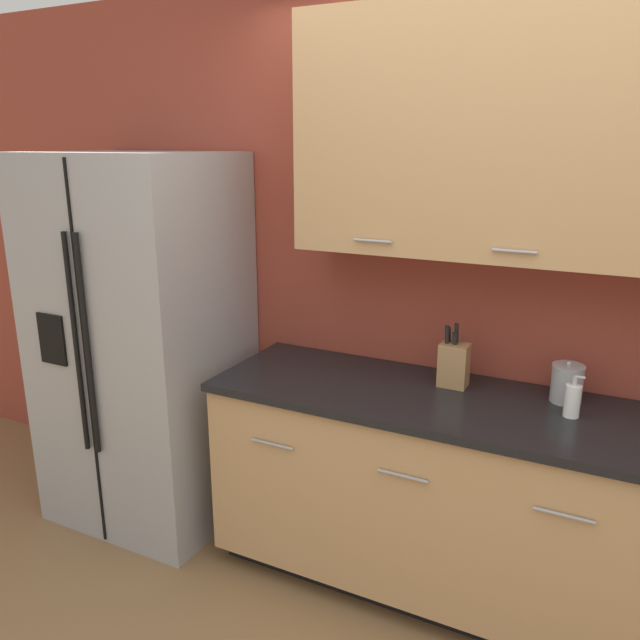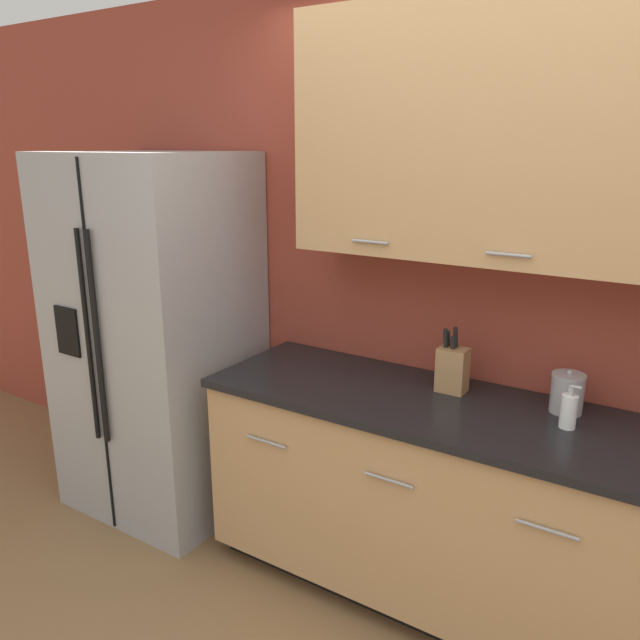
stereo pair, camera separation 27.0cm
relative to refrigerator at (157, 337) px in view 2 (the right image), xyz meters
name	(u,v)px [view 2 (the right image)]	position (x,y,z in m)	size (l,w,h in m)	color
wall_back	(528,251)	(1.75, 0.35, 0.56)	(10.00, 0.39, 2.60)	#993D2D
counter_unit	(488,517)	(1.76, 0.06, -0.47)	(2.39, 0.64, 0.90)	black
refrigerator	(157,337)	(0.00, 0.00, 0.00)	(0.90, 0.76, 1.86)	#9E9EA0
knife_block	(452,368)	(1.53, 0.19, 0.08)	(0.12, 0.09, 0.27)	#A87A4C
soap_dispenser	(569,411)	(2.01, 0.08, 0.04)	(0.06, 0.06, 0.16)	white
steel_canister	(567,393)	(1.97, 0.22, 0.05)	(0.12, 0.12, 0.17)	#A3A3A5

